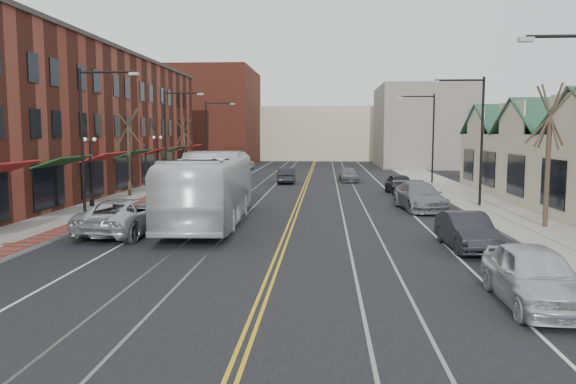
# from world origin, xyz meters

# --- Properties ---
(ground) EXTENTS (160.00, 160.00, 0.00)m
(ground) POSITION_xyz_m (0.00, 0.00, 0.00)
(ground) COLOR black
(ground) RESTS_ON ground
(sidewalk_left) EXTENTS (4.00, 120.00, 0.15)m
(sidewalk_left) POSITION_xyz_m (-12.00, 20.00, 0.07)
(sidewalk_left) COLOR gray
(sidewalk_left) RESTS_ON ground
(sidewalk_right) EXTENTS (4.00, 120.00, 0.15)m
(sidewalk_right) POSITION_xyz_m (12.00, 20.00, 0.07)
(sidewalk_right) COLOR gray
(sidewalk_right) RESTS_ON ground
(building_left) EXTENTS (10.00, 50.00, 11.00)m
(building_left) POSITION_xyz_m (-19.00, 27.00, 5.50)
(building_left) COLOR maroon
(building_left) RESTS_ON ground
(backdrop_left) EXTENTS (14.00, 18.00, 14.00)m
(backdrop_left) POSITION_xyz_m (-16.00, 70.00, 7.00)
(backdrop_left) COLOR maroon
(backdrop_left) RESTS_ON ground
(backdrop_mid) EXTENTS (22.00, 14.00, 9.00)m
(backdrop_mid) POSITION_xyz_m (0.00, 85.00, 4.50)
(backdrop_mid) COLOR #BDB191
(backdrop_mid) RESTS_ON ground
(backdrop_right) EXTENTS (12.00, 16.00, 11.00)m
(backdrop_right) POSITION_xyz_m (15.00, 65.00, 5.50)
(backdrop_right) COLOR slate
(backdrop_right) RESTS_ON ground
(streetlight_l_1) EXTENTS (3.33, 0.25, 8.00)m
(streetlight_l_1) POSITION_xyz_m (-11.05, 16.00, 5.03)
(streetlight_l_1) COLOR black
(streetlight_l_1) RESTS_ON sidewalk_left
(streetlight_l_2) EXTENTS (3.33, 0.25, 8.00)m
(streetlight_l_2) POSITION_xyz_m (-11.05, 32.00, 5.03)
(streetlight_l_2) COLOR black
(streetlight_l_2) RESTS_ON sidewalk_left
(streetlight_l_3) EXTENTS (3.33, 0.25, 8.00)m
(streetlight_l_3) POSITION_xyz_m (-11.05, 48.00, 5.03)
(streetlight_l_3) COLOR black
(streetlight_l_3) RESTS_ON sidewalk_left
(streetlight_r_1) EXTENTS (3.33, 0.25, 8.00)m
(streetlight_r_1) POSITION_xyz_m (11.05, 22.00, 5.03)
(streetlight_r_1) COLOR black
(streetlight_r_1) RESTS_ON sidewalk_right
(streetlight_r_2) EXTENTS (3.33, 0.25, 8.00)m
(streetlight_r_2) POSITION_xyz_m (11.05, 38.00, 5.03)
(streetlight_r_2) COLOR black
(streetlight_r_2) RESTS_ON sidewalk_right
(lamppost_l_2) EXTENTS (0.84, 0.28, 4.27)m
(lamppost_l_2) POSITION_xyz_m (-12.80, 20.00, 2.20)
(lamppost_l_2) COLOR black
(lamppost_l_2) RESTS_ON sidewalk_left
(lamppost_l_3) EXTENTS (0.84, 0.28, 4.27)m
(lamppost_l_3) POSITION_xyz_m (-12.80, 34.00, 2.20)
(lamppost_l_3) COLOR black
(lamppost_l_3) RESTS_ON sidewalk_left
(tree_left_near) EXTENTS (1.78, 1.37, 6.48)m
(tree_left_near) POSITION_xyz_m (-12.50, 26.00, 3.51)
(tree_left_near) COLOR #382B21
(tree_left_near) RESTS_ON sidewalk_left
(tree_left_far) EXTENTS (1.66, 1.28, 6.02)m
(tree_left_far) POSITION_xyz_m (-12.50, 42.00, 3.28)
(tree_left_far) COLOR #382B21
(tree_left_far) RESTS_ON sidewalk_left
(tree_right_mid) EXTENTS (1.90, 1.46, 6.93)m
(tree_right_mid) POSITION_xyz_m (12.50, 14.00, 3.75)
(tree_right_mid) COLOR #382B21
(tree_right_mid) RESTS_ON sidewalk_right
(manhole_far) EXTENTS (0.60, 0.60, 0.02)m
(manhole_far) POSITION_xyz_m (-11.20, 8.00, 0.16)
(manhole_far) COLOR #592D19
(manhole_far) RESTS_ON sidewalk_left
(traffic_signal) EXTENTS (0.18, 0.15, 3.80)m
(traffic_signal) POSITION_xyz_m (-10.60, 24.00, 2.35)
(traffic_signal) COLOR black
(traffic_signal) RESTS_ON sidewalk_left
(transit_bus) EXTENTS (3.70, 13.36, 3.69)m
(transit_bus) POSITION_xyz_m (-4.17, 14.56, 1.84)
(transit_bus) COLOR silver
(transit_bus) RESTS_ON ground
(parked_suv) EXTENTS (3.30, 6.26, 1.68)m
(parked_suv) POSITION_xyz_m (-7.50, 11.42, 0.84)
(parked_suv) COLOR #B7BBBF
(parked_suv) RESTS_ON ground
(parked_car_a) EXTENTS (2.06, 4.92, 1.67)m
(parked_car_a) POSITION_xyz_m (7.50, 1.54, 0.83)
(parked_car_a) COLOR silver
(parked_car_a) RESTS_ON ground
(parked_car_b) EXTENTS (1.80, 4.59, 1.49)m
(parked_car_b) POSITION_xyz_m (7.50, 8.95, 0.74)
(parked_car_b) COLOR black
(parked_car_b) RESTS_ON ground
(parked_car_c) EXTENTS (3.03, 6.03, 1.68)m
(parked_car_c) POSITION_xyz_m (7.50, 20.50, 0.84)
(parked_car_c) COLOR slate
(parked_car_c) RESTS_ON ground
(parked_car_d) EXTENTS (2.19, 4.68, 1.55)m
(parked_car_d) POSITION_xyz_m (7.50, 29.46, 0.77)
(parked_car_d) COLOR black
(parked_car_d) RESTS_ON ground
(distant_car_left) EXTENTS (1.60, 4.40, 1.44)m
(distant_car_left) POSITION_xyz_m (-1.85, 38.12, 0.72)
(distant_car_left) COLOR black
(distant_car_left) RESTS_ON ground
(distant_car_right) EXTENTS (2.06, 4.48, 1.27)m
(distant_car_right) POSITION_xyz_m (4.02, 40.16, 0.64)
(distant_car_right) COLOR #5C5D63
(distant_car_right) RESTS_ON ground
(distant_car_far) EXTENTS (2.34, 4.80, 1.58)m
(distant_car_far) POSITION_xyz_m (-8.50, 56.96, 0.79)
(distant_car_far) COLOR #B7B9BF
(distant_car_far) RESTS_ON ground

